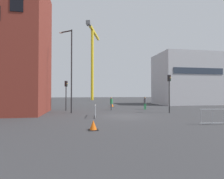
{
  "coord_description": "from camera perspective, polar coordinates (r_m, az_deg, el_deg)",
  "views": [
    {
      "loc": [
        -4.05,
        -16.31,
        2.17
      ],
      "look_at": [
        0.0,
        7.06,
        2.66
      ],
      "focal_mm": 28.7,
      "sensor_mm": 36.0,
      "label": 1
    }
  ],
  "objects": [
    {
      "name": "ground",
      "position": [
        16.95,
        4.13,
        -8.53
      ],
      "size": [
        160.0,
        160.0,
        0.0
      ],
      "primitive_type": "plane",
      "color": "#333335"
    },
    {
      "name": "brick_building",
      "position": [
        22.52,
        -32.15,
        11.0
      ],
      "size": [
        9.29,
        7.15,
        13.7
      ],
      "color": "maroon",
      "rests_on": "ground"
    },
    {
      "name": "office_block",
      "position": [
        38.22,
        22.55,
        3.01
      ],
      "size": [
        11.48,
        7.72,
        9.81
      ],
      "color": "#B7B7BC",
      "rests_on": "ground"
    },
    {
      "name": "construction_crane",
      "position": [
        59.08,
        -6.23,
        11.67
      ],
      "size": [
        5.51,
        16.61,
        23.2
      ],
      "color": "yellow",
      "rests_on": "ground"
    },
    {
      "name": "streetlamp_tall",
      "position": [
        20.42,
        -13.15,
        7.59
      ],
      "size": [
        1.52,
        1.08,
        9.19
      ],
      "color": "#232326",
      "rests_on": "ground"
    },
    {
      "name": "traffic_light_crosswalk",
      "position": [
        23.08,
        -14.42,
        -0.31
      ],
      "size": [
        0.37,
        0.36,
        3.71
      ],
      "color": "#232326",
      "rests_on": "ground"
    },
    {
      "name": "traffic_light_median",
      "position": [
        20.78,
        17.77,
        0.63
      ],
      "size": [
        0.32,
        0.39,
        4.2
      ],
      "color": "#232326",
      "rests_on": "ground"
    },
    {
      "name": "pedestrian_walking",
      "position": [
        24.28,
        10.47,
        -4.01
      ],
      "size": [
        0.34,
        0.34,
        1.66
      ],
      "color": "#2D844C",
      "rests_on": "ground"
    },
    {
      "name": "pedestrian_waiting",
      "position": [
        23.07,
        -0.19,
        -4.19
      ],
      "size": [
        0.34,
        0.34,
        1.66
      ],
      "color": "#4C4C51",
      "rests_on": "ground"
    },
    {
      "name": "safety_barrier_mid_span",
      "position": [
        16.57,
        -5.32,
        -6.74
      ],
      "size": [
        0.3,
        2.41,
        1.08
      ],
      "color": "gray",
      "rests_on": "ground"
    },
    {
      "name": "safety_barrier_front",
      "position": [
        14.35,
        29.39,
        -7.46
      ],
      "size": [
        1.91,
        0.17,
        1.08
      ],
      "color": "#9EA0A5",
      "rests_on": "ground"
    },
    {
      "name": "traffic_cone_by_barrier",
      "position": [
        28.51,
        -0.01,
        -4.92
      ],
      "size": [
        0.66,
        0.66,
        0.67
      ],
      "color": "black",
      "rests_on": "ground"
    },
    {
      "name": "traffic_cone_on_verge",
      "position": [
        10.76,
        -5.99,
        -11.32
      ],
      "size": [
        0.58,
        0.58,
        0.59
      ],
      "color": "black",
      "rests_on": "ground"
    }
  ]
}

